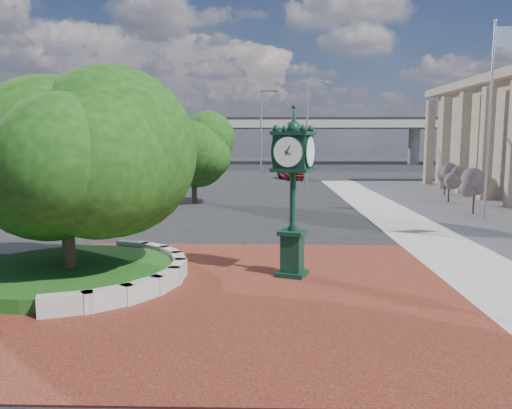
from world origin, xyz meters
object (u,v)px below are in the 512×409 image
at_px(post_clock, 293,185).
at_px(street_lamp_near, 310,127).
at_px(parked_car, 290,172).
at_px(flagpole_b, 489,120).
at_px(street_lamp_far, 263,127).

distance_m(post_clock, street_lamp_near, 24.11).
bearing_deg(parked_car, post_clock, -108.46).
height_order(parked_car, flagpole_b, flagpole_b).
height_order(post_clock, street_lamp_far, street_lamp_far).
height_order(post_clock, parked_car, post_clock).
height_order(post_clock, flagpole_b, flagpole_b).
bearing_deg(post_clock, parked_car, 87.70).
relative_size(parked_car, street_lamp_far, 0.49).
distance_m(parked_car, street_lamp_near, 13.71).
xyz_separation_m(street_lamp_near, street_lamp_far, (-3.76, 15.03, 0.38)).
relative_size(parked_car, street_lamp_near, 0.52).
relative_size(flagpole_b, street_lamp_far, 1.07).
bearing_deg(parked_car, street_lamp_far, 128.41).
bearing_deg(street_lamp_far, flagpole_b, -67.79).
xyz_separation_m(post_clock, parked_car, (1.48, 36.89, -2.01)).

